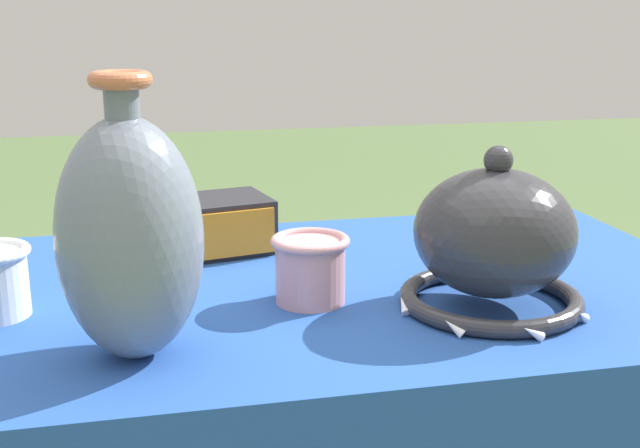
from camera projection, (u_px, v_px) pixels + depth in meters
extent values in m
cylinder|color=#38383D|center=(539.00, 420.00, 1.59)|extent=(0.04, 0.04, 0.76)
cube|color=#38383D|center=(279.00, 300.00, 1.11)|extent=(1.23, 0.64, 0.03)
cube|color=#234C9E|center=(279.00, 287.00, 1.11)|extent=(1.25, 0.66, 0.01)
ellipsoid|color=slate|center=(130.00, 240.00, 0.85)|extent=(0.16, 0.16, 0.26)
cylinder|color=slate|center=(122.00, 100.00, 0.81)|extent=(0.04, 0.04, 0.04)
torus|color=#BC6642|center=(120.00, 80.00, 0.80)|extent=(0.06, 0.06, 0.02)
torus|color=#2D2D33|center=(490.00, 298.00, 1.02)|extent=(0.23, 0.23, 0.02)
ellipsoid|color=#2D2D33|center=(494.00, 232.00, 1.00)|extent=(0.20, 0.20, 0.16)
sphere|color=#2D2D33|center=(498.00, 160.00, 0.98)|extent=(0.04, 0.04, 0.04)
cone|color=white|center=(573.00, 291.00, 1.05)|extent=(0.01, 0.03, 0.02)
cone|color=white|center=(521.00, 274.00, 1.12)|extent=(0.03, 0.03, 0.02)
cone|color=white|center=(456.00, 270.00, 1.13)|extent=(0.03, 0.01, 0.02)
cone|color=white|center=(408.00, 282.00, 1.08)|extent=(0.03, 0.03, 0.02)
cone|color=white|center=(404.00, 305.00, 1.00)|extent=(0.01, 0.03, 0.02)
cone|color=white|center=(454.00, 327.00, 0.93)|extent=(0.03, 0.03, 0.02)
cone|color=white|center=(533.00, 333.00, 0.91)|extent=(0.03, 0.01, 0.02)
cone|color=white|center=(583.00, 316.00, 0.96)|extent=(0.03, 0.03, 0.02)
cube|color=#232328|center=(223.00, 224.00, 1.26)|extent=(0.16, 0.15, 0.08)
cube|color=orange|center=(236.00, 234.00, 1.20)|extent=(0.12, 0.03, 0.07)
cylinder|color=#D19399|center=(310.00, 271.00, 1.03)|extent=(0.09, 0.09, 0.08)
torus|color=#D19399|center=(310.00, 241.00, 1.02)|extent=(0.10, 0.10, 0.01)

